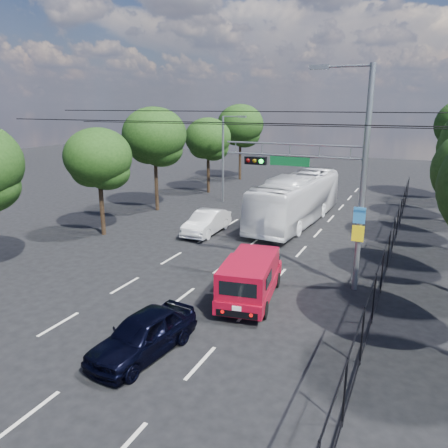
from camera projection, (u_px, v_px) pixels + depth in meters
The scene contains 14 objects.
ground at pixel (124, 342), 15.07m from camera, with size 120.00×120.00×0.00m, color black.
lane_markings at pixel (263, 235), 27.32m from camera, with size 6.12×38.00×0.01m.
signal_mast at pixel (334, 170), 18.53m from camera, with size 6.43×0.39×9.50m.
streetlight_left at pixel (225, 155), 35.84m from camera, with size 2.09×0.22×7.08m.
utility_wires at pixel (229, 119), 20.89m from camera, with size 22.00×5.04×0.74m.
fence_right at pixel (391, 244), 22.36m from camera, with size 0.06×34.03×2.00m.
tree_left_b at pixel (99, 162), 26.36m from camera, with size 4.08×4.08×6.63m.
tree_left_c at pixel (155, 140), 32.51m from camera, with size 4.80×4.80×7.80m.
tree_left_d at pixel (208, 141), 39.52m from camera, with size 4.20×4.20×6.83m.
tree_left_e at pixel (241, 128), 46.39m from camera, with size 4.92×4.92×7.99m.
red_pickup at pixel (251, 277), 18.05m from camera, with size 2.65×5.36×1.91m.
navy_hatchback at pixel (143, 334), 14.18m from camera, with size 1.68×4.18×1.42m, color black.
white_bus at pixel (296, 199), 29.91m from camera, with size 2.77×11.84×3.30m, color white.
white_van at pixel (207, 222), 27.61m from camera, with size 1.54×4.41×1.45m, color silver.
Camera 1 is at (8.81, -10.74, 7.92)m, focal length 35.00 mm.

